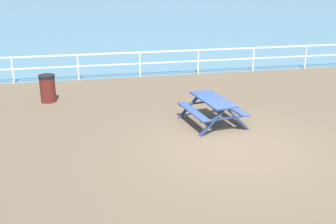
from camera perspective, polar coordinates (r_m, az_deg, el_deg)
ground_plane at (r=10.93m, az=8.75°, el=-5.17°), size 30.00×24.00×0.20m
sea_band at (r=62.30m, az=-8.79°, el=14.86°), size 142.00×90.00×0.01m
seaward_railing at (r=17.79m, az=0.20°, el=7.47°), size 23.07×0.07×1.08m
picnic_table_mid_centre at (r=12.20m, az=6.18°, el=1.00°), size 1.77×2.00×0.80m
litter_bin at (r=14.80m, az=-16.24°, el=3.15°), size 0.55×0.55×0.95m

